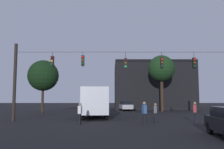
{
  "coord_description": "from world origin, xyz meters",
  "views": [
    {
      "loc": [
        -0.86,
        -6.22,
        1.93
      ],
      "look_at": [
        -0.89,
        18.52,
        4.38
      ],
      "focal_mm": 39.35,
      "sensor_mm": 36.0,
      "label": 1
    }
  ],
  "objects_px": {
    "pedestrian_crossing_center": "(145,112)",
    "tree_behind_building": "(162,69)",
    "pedestrian_trailing": "(145,111)",
    "pedestrian_crossing_right": "(80,112)",
    "pedestrian_near_bus": "(156,112)",
    "city_bus": "(95,99)",
    "tree_left_silhouette": "(44,76)",
    "pedestrian_crossing_left": "(195,111)",
    "car_far_left": "(126,106)"
  },
  "relations": [
    {
      "from": "pedestrian_crossing_left",
      "to": "pedestrian_crossing_right",
      "type": "distance_m",
      "value": 9.22
    },
    {
      "from": "car_far_left",
      "to": "tree_left_silhouette",
      "type": "distance_m",
      "value": 14.08
    },
    {
      "from": "car_far_left",
      "to": "tree_behind_building",
      "type": "height_order",
      "value": "tree_behind_building"
    },
    {
      "from": "pedestrian_crossing_center",
      "to": "tree_behind_building",
      "type": "distance_m",
      "value": 21.48
    },
    {
      "from": "pedestrian_crossing_right",
      "to": "pedestrian_crossing_center",
      "type": "bearing_deg",
      "value": -6.57
    },
    {
      "from": "pedestrian_crossing_center",
      "to": "tree_behind_building",
      "type": "bearing_deg",
      "value": 74.93
    },
    {
      "from": "car_far_left",
      "to": "pedestrian_trailing",
      "type": "height_order",
      "value": "pedestrian_trailing"
    },
    {
      "from": "city_bus",
      "to": "pedestrian_near_bus",
      "type": "bearing_deg",
      "value": -51.19
    },
    {
      "from": "pedestrian_near_bus",
      "to": "city_bus",
      "type": "bearing_deg",
      "value": 128.81
    },
    {
      "from": "city_bus",
      "to": "car_far_left",
      "type": "relative_size",
      "value": 2.49
    },
    {
      "from": "tree_behind_building",
      "to": "city_bus",
      "type": "bearing_deg",
      "value": -130.47
    },
    {
      "from": "pedestrian_crossing_left",
      "to": "pedestrian_crossing_right",
      "type": "bearing_deg",
      "value": -172.22
    },
    {
      "from": "pedestrian_trailing",
      "to": "tree_left_silhouette",
      "type": "relative_size",
      "value": 0.22
    },
    {
      "from": "city_bus",
      "to": "pedestrian_crossing_left",
      "type": "bearing_deg",
      "value": -38.48
    },
    {
      "from": "pedestrian_crossing_right",
      "to": "city_bus",
      "type": "bearing_deg",
      "value": 86.42
    },
    {
      "from": "tree_left_silhouette",
      "to": "tree_behind_building",
      "type": "height_order",
      "value": "tree_behind_building"
    },
    {
      "from": "tree_behind_building",
      "to": "car_far_left",
      "type": "bearing_deg",
      "value": 160.39
    },
    {
      "from": "pedestrian_crossing_left",
      "to": "tree_behind_building",
      "type": "relative_size",
      "value": 0.19
    },
    {
      "from": "city_bus",
      "to": "tree_left_silhouette",
      "type": "relative_size",
      "value": 1.53
    },
    {
      "from": "city_bus",
      "to": "car_far_left",
      "type": "distance_m",
      "value": 14.0
    },
    {
      "from": "car_far_left",
      "to": "pedestrian_crossing_center",
      "type": "relative_size",
      "value": 2.61
    },
    {
      "from": "tree_behind_building",
      "to": "pedestrian_near_bus",
      "type": "bearing_deg",
      "value": -103.17
    },
    {
      "from": "pedestrian_crossing_left",
      "to": "pedestrian_trailing",
      "type": "height_order",
      "value": "pedestrian_crossing_left"
    },
    {
      "from": "pedestrian_crossing_left",
      "to": "pedestrian_near_bus",
      "type": "xyz_separation_m",
      "value": [
        -3.18,
        0.09,
        -0.07
      ]
    },
    {
      "from": "pedestrian_crossing_center",
      "to": "pedestrian_crossing_right",
      "type": "distance_m",
      "value": 4.84
    },
    {
      "from": "pedestrian_crossing_center",
      "to": "pedestrian_trailing",
      "type": "relative_size",
      "value": 1.06
    },
    {
      "from": "pedestrian_trailing",
      "to": "city_bus",
      "type": "bearing_deg",
      "value": 126.32
    },
    {
      "from": "pedestrian_crossing_center",
      "to": "pedestrian_crossing_right",
      "type": "height_order",
      "value": "pedestrian_crossing_center"
    },
    {
      "from": "pedestrian_crossing_left",
      "to": "pedestrian_near_bus",
      "type": "relative_size",
      "value": 1.07
    },
    {
      "from": "city_bus",
      "to": "tree_behind_building",
      "type": "bearing_deg",
      "value": 49.53
    },
    {
      "from": "pedestrian_trailing",
      "to": "car_far_left",
      "type": "bearing_deg",
      "value": 91.23
    },
    {
      "from": "pedestrian_crossing_center",
      "to": "tree_left_silhouette",
      "type": "bearing_deg",
      "value": 127.21
    },
    {
      "from": "pedestrian_crossing_right",
      "to": "tree_left_silhouette",
      "type": "bearing_deg",
      "value": 115.21
    },
    {
      "from": "pedestrian_crossing_right",
      "to": "tree_left_silhouette",
      "type": "relative_size",
      "value": 0.22
    },
    {
      "from": "city_bus",
      "to": "pedestrian_crossing_center",
      "type": "relative_size",
      "value": 6.52
    },
    {
      "from": "pedestrian_trailing",
      "to": "tree_left_silhouette",
      "type": "bearing_deg",
      "value": 132.56
    },
    {
      "from": "car_far_left",
      "to": "pedestrian_near_bus",
      "type": "relative_size",
      "value": 2.85
    },
    {
      "from": "city_bus",
      "to": "tree_left_silhouette",
      "type": "bearing_deg",
      "value": 137.22
    },
    {
      "from": "city_bus",
      "to": "car_far_left",
      "type": "height_order",
      "value": "city_bus"
    },
    {
      "from": "tree_left_silhouette",
      "to": "tree_behind_building",
      "type": "relative_size",
      "value": 0.83
    },
    {
      "from": "city_bus",
      "to": "pedestrian_trailing",
      "type": "xyz_separation_m",
      "value": [
        4.62,
        -6.28,
        -0.95
      ]
    },
    {
      "from": "pedestrian_crossing_left",
      "to": "car_far_left",
      "type": "bearing_deg",
      "value": 102.39
    },
    {
      "from": "pedestrian_near_bus",
      "to": "tree_left_silhouette",
      "type": "height_order",
      "value": "tree_left_silhouette"
    },
    {
      "from": "car_far_left",
      "to": "pedestrian_crossing_left",
      "type": "bearing_deg",
      "value": -77.61
    },
    {
      "from": "pedestrian_crossing_left",
      "to": "pedestrian_trailing",
      "type": "xyz_separation_m",
      "value": [
        -4.01,
        0.57,
        -0.04
      ]
    },
    {
      "from": "tree_left_silhouette",
      "to": "pedestrian_crossing_right",
      "type": "bearing_deg",
      "value": -64.79
    },
    {
      "from": "city_bus",
      "to": "pedestrian_crossing_right",
      "type": "distance_m",
      "value": 8.18
    },
    {
      "from": "pedestrian_near_bus",
      "to": "pedestrian_trailing",
      "type": "height_order",
      "value": "pedestrian_trailing"
    },
    {
      "from": "car_far_left",
      "to": "pedestrian_crossing_left",
      "type": "xyz_separation_m",
      "value": [
        4.43,
        -20.17,
        0.15
      ]
    },
    {
      "from": "pedestrian_crossing_center",
      "to": "pedestrian_trailing",
      "type": "distance_m",
      "value": 2.4
    }
  ]
}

